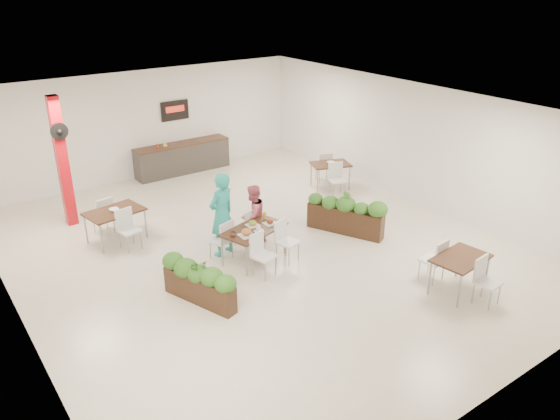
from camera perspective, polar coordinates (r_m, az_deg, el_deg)
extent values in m
plane|color=beige|center=(12.46, -2.47, -3.95)|extent=(12.00, 12.00, 0.00)
cube|color=white|center=(16.94, -13.99, 8.64)|extent=(10.00, 0.10, 3.20)
cube|color=white|center=(8.01, 22.12, -9.54)|extent=(10.00, 0.10, 3.20)
cube|color=white|center=(10.21, -26.77, -3.13)|extent=(0.10, 12.00, 3.20)
cube|color=white|center=(15.00, 13.67, 6.79)|extent=(0.10, 12.00, 3.20)
cube|color=white|center=(11.35, -2.75, 10.54)|extent=(10.00, 12.00, 0.04)
cube|color=#B60C16|center=(14.04, -21.77, 4.64)|extent=(0.25, 0.25, 3.20)
cylinder|color=black|center=(13.66, -22.07, 7.62)|extent=(0.40, 0.06, 0.40)
sphere|color=black|center=(13.62, -22.02, 7.59)|extent=(0.12, 0.12, 0.12)
cube|color=#312E2C|center=(17.33, -10.12, 5.33)|extent=(3.00, 0.60, 0.90)
cube|color=#311A10|center=(17.19, -10.23, 6.82)|extent=(3.00, 0.62, 0.04)
cube|color=black|center=(17.21, -10.93, 10.17)|extent=(0.90, 0.04, 0.60)
cube|color=red|center=(17.18, -10.90, 10.32)|extent=(0.60, 0.02, 0.18)
imported|color=#AA3A1C|center=(16.84, -12.71, 6.69)|extent=(0.09, 0.09, 0.19)
imported|color=yellow|center=(16.94, -11.93, 6.81)|extent=(0.13, 0.13, 0.17)
cube|color=#311A10|center=(11.63, -2.75, -2.04)|extent=(1.57, 1.16, 0.04)
cylinder|color=gray|center=(11.18, -3.51, -5.35)|extent=(0.04, 0.04, 0.71)
cylinder|color=gray|center=(12.05, 0.50, -3.04)|extent=(0.04, 0.04, 0.71)
cylinder|color=gray|center=(11.59, -6.05, -4.33)|extent=(0.04, 0.04, 0.71)
cylinder|color=gray|center=(12.43, -1.99, -2.18)|extent=(0.04, 0.04, 0.71)
cube|color=white|center=(11.86, -6.19, -3.14)|extent=(0.52, 0.52, 0.05)
cube|color=white|center=(11.63, -5.56, -2.30)|extent=(0.41, 0.16, 0.45)
cylinder|color=gray|center=(12.18, -6.17, -3.63)|extent=(0.02, 0.02, 0.43)
cylinder|color=gray|center=(11.97, -7.29, -4.20)|extent=(0.02, 0.02, 0.43)
cylinder|color=gray|center=(11.97, -4.99, -4.09)|extent=(0.02, 0.02, 0.43)
cylinder|color=gray|center=(11.75, -6.11, -4.69)|extent=(0.02, 0.02, 0.43)
cube|color=white|center=(12.38, -3.63, -1.84)|extent=(0.52, 0.52, 0.05)
cube|color=white|center=(12.17, -2.99, -1.02)|extent=(0.41, 0.16, 0.45)
cylinder|color=gray|center=(12.70, -3.68, -2.34)|extent=(0.02, 0.02, 0.43)
cylinder|color=gray|center=(12.48, -4.71, -2.87)|extent=(0.02, 0.02, 0.43)
cylinder|color=gray|center=(12.50, -2.51, -2.76)|extent=(0.02, 0.02, 0.43)
cylinder|color=gray|center=(12.27, -3.53, -3.31)|extent=(0.02, 0.02, 0.43)
cube|color=white|center=(11.14, -1.70, -4.86)|extent=(0.52, 0.52, 0.05)
cube|color=white|center=(11.14, -2.47, -3.44)|extent=(0.41, 0.16, 0.45)
cylinder|color=gray|center=(11.05, -1.57, -6.52)|extent=(0.02, 0.02, 0.43)
cylinder|color=gray|center=(11.28, -0.46, -5.84)|extent=(0.02, 0.02, 0.43)
cylinder|color=gray|center=(11.24, -2.91, -5.98)|extent=(0.02, 0.02, 0.43)
cylinder|color=gray|center=(11.47, -1.80, -5.32)|extent=(0.02, 0.02, 0.43)
cube|color=white|center=(11.70, 0.80, -3.39)|extent=(0.52, 0.52, 0.05)
cube|color=white|center=(11.69, 0.06, -2.04)|extent=(0.41, 0.16, 0.45)
cylinder|color=gray|center=(11.60, 0.95, -4.96)|extent=(0.02, 0.02, 0.43)
cylinder|color=gray|center=(11.84, 1.95, -4.34)|extent=(0.02, 0.02, 0.43)
cylinder|color=gray|center=(11.78, -0.37, -4.48)|extent=(0.02, 0.02, 0.43)
cylinder|color=gray|center=(12.02, 0.63, -3.88)|extent=(0.02, 0.02, 0.43)
cube|color=white|center=(11.33, -3.51, -2.65)|extent=(0.37, 0.37, 0.01)
ellipsoid|color=#9C5027|center=(11.29, -3.52, -2.31)|extent=(0.22, 0.22, 0.13)
cube|color=white|center=(11.76, -2.88, -1.60)|extent=(0.32, 0.32, 0.01)
ellipsoid|color=gold|center=(11.74, -2.88, -1.33)|extent=(0.18, 0.18, 0.11)
cube|color=white|center=(11.83, -1.05, -1.42)|extent=(0.32, 0.32, 0.01)
ellipsoid|color=#4A1F0E|center=(11.81, -1.05, -1.17)|extent=(0.16, 0.16, 0.10)
cube|color=white|center=(11.48, -2.23, -2.24)|extent=(0.22, 0.22, 0.01)
ellipsoid|color=white|center=(11.46, -2.23, -2.04)|extent=(0.12, 0.12, 0.07)
cylinder|color=orange|center=(12.06, -1.60, -0.56)|extent=(0.07, 0.07, 0.15)
imported|color=brown|center=(11.30, -4.95, -2.53)|extent=(0.12, 0.12, 0.10)
imported|color=teal|center=(11.86, -6.11, -0.47)|extent=(0.79, 0.63, 1.89)
imported|color=#DB6179|center=(12.33, -2.85, -0.57)|extent=(0.82, 0.72, 1.44)
cube|color=black|center=(10.49, -8.40, -8.22)|extent=(0.77, 1.63, 0.54)
ellipsoid|color=#1C5518|center=(9.89, -5.73, -7.52)|extent=(0.40, 0.40, 0.32)
ellipsoid|color=#1C5518|center=(10.09, -7.16, -6.93)|extent=(0.40, 0.40, 0.32)
ellipsoid|color=#1C5518|center=(10.29, -8.53, -6.36)|extent=(0.40, 0.40, 0.32)
ellipsoid|color=#1C5518|center=(10.50, -9.85, -5.82)|extent=(0.40, 0.40, 0.32)
ellipsoid|color=#1C5518|center=(10.71, -11.11, -5.28)|extent=(0.40, 0.40, 0.32)
imported|color=#1C5518|center=(10.26, -8.55, -6.09)|extent=(0.32, 0.27, 0.35)
cube|color=black|center=(13.12, 6.81, -1.10)|extent=(1.07, 1.84, 0.63)
ellipsoid|color=#1C5518|center=(12.70, 10.18, -0.05)|extent=(0.40, 0.40, 0.32)
ellipsoid|color=#1C5518|center=(12.82, 8.52, 0.30)|extent=(0.40, 0.40, 0.32)
ellipsoid|color=#1C5518|center=(12.95, 6.90, 0.64)|extent=(0.40, 0.40, 0.32)
ellipsoid|color=#1C5518|center=(13.09, 5.31, 0.98)|extent=(0.40, 0.40, 0.32)
ellipsoid|color=#1C5518|center=(13.25, 3.75, 1.30)|extent=(0.40, 0.40, 0.32)
imported|color=#1C5518|center=(12.92, 6.92, 0.99)|extent=(0.23, 0.23, 0.41)
cube|color=#311A10|center=(13.05, -16.94, -0.16)|extent=(1.38, 1.03, 0.04)
cylinder|color=gray|center=(12.68, -18.15, -2.90)|extent=(0.04, 0.04, 0.71)
cylinder|color=gray|center=(13.16, -13.85, -1.40)|extent=(0.04, 0.04, 0.71)
cylinder|color=gray|center=(13.27, -19.62, -1.91)|extent=(0.04, 0.04, 0.71)
cylinder|color=gray|center=(13.73, -15.45, -0.50)|extent=(0.04, 0.04, 0.71)
cube|color=white|center=(13.65, -18.04, -0.53)|extent=(0.48, 0.48, 0.05)
cube|color=white|center=(13.40, -17.79, 0.21)|extent=(0.42, 0.11, 0.45)
cylinder|color=gray|center=(13.95, -17.65, -1.01)|extent=(0.02, 0.02, 0.43)
cylinder|color=gray|center=(13.82, -18.87, -1.42)|extent=(0.02, 0.02, 0.43)
cylinder|color=gray|center=(13.67, -16.96, -1.43)|extent=(0.02, 0.02, 0.43)
cylinder|color=gray|center=(13.54, -18.20, -1.85)|extent=(0.02, 0.02, 0.43)
cube|color=white|center=(12.67, -15.45, -2.09)|extent=(0.48, 0.48, 0.05)
cube|color=white|center=(12.73, -16.01, -0.81)|extent=(0.42, 0.11, 0.45)
cylinder|color=gray|center=(12.57, -15.60, -3.53)|extent=(0.02, 0.02, 0.43)
cylinder|color=gray|center=(12.71, -14.29, -3.05)|extent=(0.02, 0.02, 0.43)
cylinder|color=gray|center=(12.84, -16.38, -3.03)|extent=(0.02, 0.02, 0.43)
cylinder|color=gray|center=(12.98, -15.09, -2.57)|extent=(0.02, 0.02, 0.43)
imported|color=white|center=(13.03, -16.96, 0.03)|extent=(0.22, 0.22, 0.05)
cube|color=#311A10|center=(15.71, 5.30, 4.79)|extent=(1.26, 1.06, 0.04)
cylinder|color=gray|center=(15.42, 3.95, 2.99)|extent=(0.04, 0.04, 0.71)
cylinder|color=gray|center=(15.74, 7.26, 3.29)|extent=(0.04, 0.04, 0.71)
cylinder|color=gray|center=(15.95, 3.26, 3.72)|extent=(0.04, 0.04, 0.71)
cylinder|color=gray|center=(16.26, 6.48, 3.99)|extent=(0.04, 0.04, 0.71)
cube|color=white|center=(16.34, 4.55, 4.52)|extent=(0.54, 0.54, 0.05)
cube|color=white|center=(16.09, 4.80, 5.14)|extent=(0.41, 0.19, 0.45)
cylinder|color=gray|center=(16.62, 4.88, 3.98)|extent=(0.02, 0.02, 0.43)
cylinder|color=gray|center=(16.51, 3.77, 3.88)|extent=(0.02, 0.02, 0.43)
cylinder|color=gray|center=(16.32, 5.28, 3.59)|extent=(0.02, 0.02, 0.43)
cylinder|color=gray|center=(16.21, 4.15, 3.49)|extent=(0.02, 0.02, 0.43)
cube|color=white|center=(15.28, 6.02, 3.09)|extent=(0.54, 0.54, 0.05)
cube|color=white|center=(15.36, 5.81, 4.21)|extent=(0.41, 0.19, 0.45)
cylinder|color=gray|center=(15.16, 5.61, 1.99)|extent=(0.02, 0.02, 0.43)
cylinder|color=gray|center=(15.27, 6.81, 2.10)|extent=(0.02, 0.02, 0.43)
cylinder|color=gray|center=(15.45, 5.17, 2.44)|extent=(0.02, 0.02, 0.43)
cylinder|color=gray|center=(15.57, 6.35, 2.55)|extent=(0.02, 0.02, 0.43)
imported|color=white|center=(15.70, 5.30, 4.95)|extent=(0.22, 0.22, 0.05)
cube|color=#311A10|center=(11.04, 18.39, -4.81)|extent=(1.21, 0.88, 0.04)
cylinder|color=gray|center=(10.69, 18.21, -8.06)|extent=(0.04, 0.04, 0.71)
cylinder|color=gray|center=(11.49, 20.80, -6.13)|extent=(0.04, 0.04, 0.71)
cylinder|color=gray|center=(10.96, 15.36, -6.87)|extent=(0.04, 0.04, 0.71)
cylinder|color=gray|center=(11.74, 18.09, -5.08)|extent=(0.04, 0.04, 0.71)
cube|color=white|center=(11.42, 15.63, -5.05)|extent=(0.46, 0.46, 0.05)
cube|color=white|center=(11.22, 16.58, -4.25)|extent=(0.42, 0.09, 0.45)
cylinder|color=gray|center=(11.74, 15.27, -5.50)|extent=(0.02, 0.02, 0.43)
cylinder|color=gray|center=(11.48, 14.33, -6.08)|extent=(0.02, 0.02, 0.43)
cylinder|color=gray|center=(11.59, 16.67, -6.07)|extent=(0.02, 0.02, 0.43)
cylinder|color=gray|center=(11.33, 15.75, -6.67)|extent=(0.02, 0.02, 0.43)
cube|color=white|center=(10.94, 20.90, -7.13)|extent=(0.46, 0.46, 0.05)
cube|color=white|center=(10.89, 20.22, -5.65)|extent=(0.42, 0.09, 0.45)
cylinder|color=gray|center=(10.86, 21.09, -8.84)|extent=(0.02, 0.02, 0.43)
cylinder|color=gray|center=(11.13, 21.92, -8.15)|extent=(0.02, 0.02, 0.43)
cylinder|color=gray|center=(10.98, 19.52, -8.22)|extent=(0.02, 0.02, 0.43)
cylinder|color=gray|center=(11.25, 20.38, -7.55)|extent=(0.02, 0.02, 0.43)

